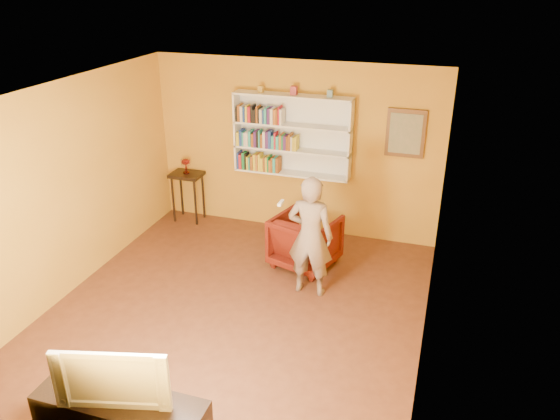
# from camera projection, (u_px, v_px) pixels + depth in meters

# --- Properties ---
(room_shell) EXTENTS (5.30, 5.80, 2.88)m
(room_shell) POSITION_uv_depth(u_px,v_px,m) (234.00, 238.00, 6.38)
(room_shell) COLOR #4F2919
(room_shell) RESTS_ON ground
(bookshelf) EXTENTS (1.80, 0.29, 1.23)m
(bookshelf) POSITION_uv_depth(u_px,v_px,m) (293.00, 135.00, 8.23)
(bookshelf) COLOR white
(bookshelf) RESTS_ON room_shell
(books_row_lower) EXTENTS (0.68, 0.19, 0.27)m
(books_row_lower) POSITION_uv_depth(u_px,v_px,m) (259.00, 162.00, 8.48)
(books_row_lower) COLOR #203E94
(books_row_lower) RESTS_ON bookshelf
(books_row_middle) EXTENTS (0.95, 0.19, 0.27)m
(books_row_middle) POSITION_uv_depth(u_px,v_px,m) (267.00, 140.00, 8.29)
(books_row_middle) COLOR gold
(books_row_middle) RESTS_ON bookshelf
(books_row_upper) EXTENTS (0.73, 0.19, 0.27)m
(books_row_upper) POSITION_uv_depth(u_px,v_px,m) (260.00, 115.00, 8.16)
(books_row_upper) COLOR black
(books_row_upper) RESTS_ON bookshelf
(ornament_left) EXTENTS (0.07, 0.07, 0.10)m
(ornament_left) POSITION_uv_depth(u_px,v_px,m) (261.00, 89.00, 8.05)
(ornament_left) COLOR #B48F33
(ornament_left) RESTS_ON bookshelf
(ornament_centre) EXTENTS (0.09, 0.09, 0.13)m
(ornament_centre) POSITION_uv_depth(u_px,v_px,m) (294.00, 90.00, 7.90)
(ornament_centre) COLOR #9C343C
(ornament_centre) RESTS_ON bookshelf
(ornament_right) EXTENTS (0.08, 0.08, 0.11)m
(ornament_right) POSITION_uv_depth(u_px,v_px,m) (330.00, 94.00, 7.75)
(ornament_right) COLOR slate
(ornament_right) RESTS_ON bookshelf
(framed_painting) EXTENTS (0.55, 0.05, 0.70)m
(framed_painting) POSITION_uv_depth(u_px,v_px,m) (405.00, 133.00, 7.75)
(framed_painting) COLOR #573519
(framed_painting) RESTS_ON room_shell
(console_table) EXTENTS (0.51, 0.39, 0.83)m
(console_table) POSITION_uv_depth(u_px,v_px,m) (187.00, 181.00, 8.97)
(console_table) COLOR black
(console_table) RESTS_ON ground
(ruby_lustre) EXTENTS (0.15, 0.15, 0.24)m
(ruby_lustre) POSITION_uv_depth(u_px,v_px,m) (186.00, 163.00, 8.84)
(ruby_lustre) COLOR maroon
(ruby_lustre) RESTS_ON console_table
(armchair) EXTENTS (1.01, 1.03, 0.76)m
(armchair) POSITION_uv_depth(u_px,v_px,m) (305.00, 241.00, 7.70)
(armchair) COLOR #440804
(armchair) RESTS_ON ground
(person) EXTENTS (0.59, 0.39, 1.61)m
(person) POSITION_uv_depth(u_px,v_px,m) (310.00, 236.00, 6.89)
(person) COLOR #796559
(person) RESTS_ON ground
(game_remote) EXTENTS (0.04, 0.15, 0.04)m
(game_remote) POSITION_uv_depth(u_px,v_px,m) (281.00, 203.00, 6.54)
(game_remote) COLOR white
(game_remote) RESTS_ON person
(television) EXTENTS (0.97, 0.37, 0.56)m
(television) POSITION_uv_depth(u_px,v_px,m) (115.00, 373.00, 4.55)
(television) COLOR black
(television) RESTS_ON tv_cabinet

